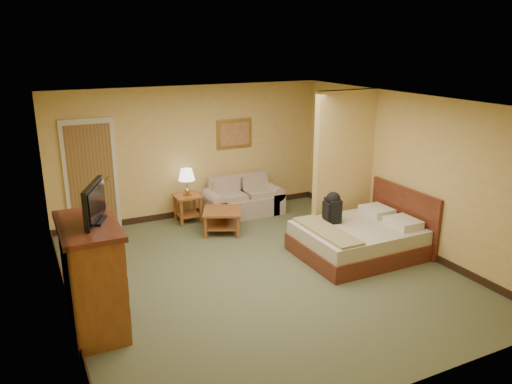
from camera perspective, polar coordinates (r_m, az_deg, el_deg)
floor at (r=7.74m, az=0.40°, el=-9.23°), size 6.00×6.00×0.00m
ceiling at (r=6.99m, az=0.45°, el=10.26°), size 6.00×6.00×0.00m
back_wall at (r=9.95m, az=-7.33°, el=4.54°), size 5.50×0.02×2.60m
left_wall at (r=6.57m, az=-21.59°, el=-3.06°), size 0.02×6.00×2.60m
right_wall at (r=8.80m, az=16.69°, el=2.31°), size 0.02×6.00×2.60m
partition at (r=9.11m, az=9.99°, el=3.27°), size 1.20×0.15×2.60m
door at (r=9.55m, az=-18.32°, el=1.63°), size 0.94×0.16×2.10m
baseboard at (r=10.28m, az=-7.06°, el=-2.24°), size 5.50×0.02×0.12m
loveseat at (r=10.16m, az=-1.48°, el=-1.17°), size 1.56×0.73×0.79m
side_table at (r=9.80m, az=-7.80°, el=-1.39°), size 0.49×0.49×0.54m
table_lamp at (r=9.64m, az=-7.94°, el=1.90°), size 0.32×0.32×0.52m
coffee_table at (r=9.20m, az=-3.86°, el=-2.79°), size 0.90×0.90×0.44m
wall_picture at (r=10.19m, az=-2.49°, el=6.67°), size 0.76×0.04×0.59m
dresser at (r=6.41m, az=-18.17°, el=-9.09°), size 0.68×1.28×1.37m
tv at (r=6.10m, az=-18.01°, el=-1.31°), size 0.35×0.73×0.47m
bed at (r=8.45m, az=11.89°, el=-5.17°), size 1.94×1.61×1.04m
backpack at (r=8.37m, az=8.79°, el=-1.60°), size 0.24×0.32×0.52m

